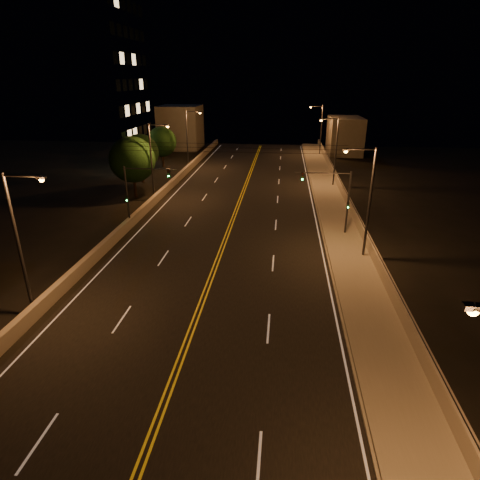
# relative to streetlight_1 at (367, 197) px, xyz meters

# --- Properties ---
(road) EXTENTS (18.00, 120.00, 0.02)m
(road) POSITION_rel_streetlight_1_xyz_m (-11.52, -1.29, -5.18)
(road) COLOR black
(road) RESTS_ON ground
(sidewalk) EXTENTS (3.60, 120.00, 0.30)m
(sidewalk) POSITION_rel_streetlight_1_xyz_m (-0.72, -1.29, -5.04)
(sidewalk) COLOR gray
(sidewalk) RESTS_ON ground
(curb) EXTENTS (0.14, 120.00, 0.15)m
(curb) POSITION_rel_streetlight_1_xyz_m (-2.59, -1.29, -5.12)
(curb) COLOR gray
(curb) RESTS_ON ground
(parapet_wall) EXTENTS (0.30, 120.00, 1.00)m
(parapet_wall) POSITION_rel_streetlight_1_xyz_m (0.93, -1.29, -4.39)
(parapet_wall) COLOR gray
(parapet_wall) RESTS_ON sidewalk
(jersey_barrier) EXTENTS (0.45, 120.00, 0.97)m
(jersey_barrier) POSITION_rel_streetlight_1_xyz_m (-21.31, -1.29, -4.71)
(jersey_barrier) COLOR gray
(jersey_barrier) RESTS_ON ground
(distant_building_right) EXTENTS (6.00, 10.00, 6.76)m
(distant_building_right) POSITION_rel_streetlight_1_xyz_m (4.98, 49.31, -1.82)
(distant_building_right) COLOR slate
(distant_building_right) RESTS_ON ground
(distant_building_left) EXTENTS (8.00, 8.00, 8.47)m
(distant_building_left) POSITION_rel_streetlight_1_xyz_m (-27.52, 51.50, -0.96)
(distant_building_left) COLOR slate
(distant_building_left) RESTS_ON ground
(parapet_rail) EXTENTS (0.06, 120.00, 0.06)m
(parapet_rail) POSITION_rel_streetlight_1_xyz_m (0.93, -1.29, -3.86)
(parapet_rail) COLOR black
(parapet_rail) RESTS_ON parapet_wall
(lane_markings) EXTENTS (17.32, 116.00, 0.00)m
(lane_markings) POSITION_rel_streetlight_1_xyz_m (-11.52, -1.36, -5.17)
(lane_markings) COLOR silver
(lane_markings) RESTS_ON road
(streetlight_1) EXTENTS (2.55, 0.28, 8.98)m
(streetlight_1) POSITION_rel_streetlight_1_xyz_m (0.00, 0.00, 0.00)
(streetlight_1) COLOR #2D2D33
(streetlight_1) RESTS_ON ground
(streetlight_2) EXTENTS (2.55, 0.28, 8.98)m
(streetlight_2) POSITION_rel_streetlight_1_xyz_m (0.00, 23.09, 0.00)
(streetlight_2) COLOR #2D2D33
(streetlight_2) RESTS_ON ground
(streetlight_3) EXTENTS (2.55, 0.28, 8.98)m
(streetlight_3) POSITION_rel_streetlight_1_xyz_m (0.00, 46.87, 0.00)
(streetlight_3) COLOR #2D2D33
(streetlight_3) RESTS_ON ground
(streetlight_4) EXTENTS (2.55, 0.28, 8.98)m
(streetlight_4) POSITION_rel_streetlight_1_xyz_m (-21.43, -10.82, 0.00)
(streetlight_4) COLOR #2D2D33
(streetlight_4) RESTS_ON ground
(streetlight_5) EXTENTS (2.55, 0.28, 8.98)m
(streetlight_5) POSITION_rel_streetlight_1_xyz_m (-21.43, 14.15, 0.00)
(streetlight_5) COLOR #2D2D33
(streetlight_5) RESTS_ON ground
(streetlight_6) EXTENTS (2.55, 0.28, 8.98)m
(streetlight_6) POSITION_rel_streetlight_1_xyz_m (-21.43, 32.30, 0.00)
(streetlight_6) COLOR #2D2D33
(streetlight_6) RESTS_ON ground
(traffic_signal_right) EXTENTS (5.11, 0.31, 6.06)m
(traffic_signal_right) POSITION_rel_streetlight_1_xyz_m (-1.52, 5.00, -1.36)
(traffic_signal_right) COLOR #2D2D33
(traffic_signal_right) RESTS_ON ground
(traffic_signal_left) EXTENTS (5.11, 0.31, 6.06)m
(traffic_signal_left) POSITION_rel_streetlight_1_xyz_m (-20.31, 5.00, -1.36)
(traffic_signal_left) COLOR #2D2D33
(traffic_signal_left) RESTS_ON ground
(overhead_wires) EXTENTS (22.00, 0.03, 0.83)m
(overhead_wires) POSITION_rel_streetlight_1_xyz_m (-11.52, 8.21, 2.21)
(overhead_wires) COLOR black
(building_tower) EXTENTS (24.00, 15.00, 30.12)m
(building_tower) POSITION_rel_streetlight_1_xyz_m (-41.92, 33.05, 9.29)
(building_tower) COLOR slate
(building_tower) RESTS_ON ground
(tree_0) EXTENTS (5.45, 5.45, 7.39)m
(tree_0) POSITION_rel_streetlight_1_xyz_m (-24.42, 15.28, -0.54)
(tree_0) COLOR black
(tree_0) RESTS_ON ground
(tree_1) EXTENTS (4.92, 4.92, 6.67)m
(tree_1) POSITION_rel_streetlight_1_xyz_m (-26.05, 22.76, -0.99)
(tree_1) COLOR black
(tree_1) RESTS_ON ground
(tree_2) EXTENTS (4.75, 4.75, 6.43)m
(tree_2) POSITION_rel_streetlight_1_xyz_m (-26.19, 33.38, -1.14)
(tree_2) COLOR black
(tree_2) RESTS_ON ground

